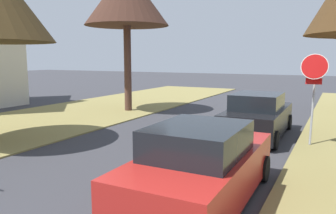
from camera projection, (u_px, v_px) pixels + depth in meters
name	position (u px, v px, depth m)	size (l,w,h in m)	color
stop_sign_far	(314.00, 80.00, 10.33)	(0.81, 0.73, 2.91)	#9EA0A5
parked_sedan_red	(201.00, 166.00, 6.39)	(1.97, 4.41, 1.57)	red
parked_sedan_black	(258.00, 116.00, 11.92)	(1.97, 4.41, 1.57)	black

